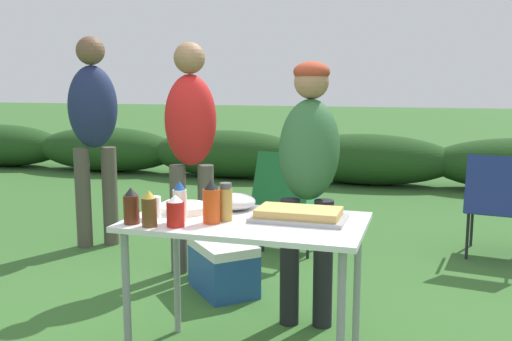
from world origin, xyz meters
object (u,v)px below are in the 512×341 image
(beer_bottle, at_px, (149,209))
(cooler_box, at_px, (223,267))
(paper_cup_stack, at_px, (152,207))
(spice_jar, at_px, (226,202))
(standing_person_in_olive_jacket, at_px, (191,137))
(camp_chair_near_hedge, at_px, (290,196))
(food_tray, at_px, (299,215))
(camp_chair_green_behind_table, at_px, (498,201))
(mayo_bottle, at_px, (180,202))
(standing_person_in_navy_coat, at_px, (309,161))
(standing_person_in_red_jacket, at_px, (94,122))
(hot_sauce_bottle, at_px, (211,202))
(mixing_bowl, at_px, (234,201))
(bbq_sauce_bottle, at_px, (131,206))
(plate_stack, at_px, (185,208))
(folding_table, at_px, (247,235))
(ketchup_bottle, at_px, (175,211))

(beer_bottle, relative_size, cooler_box, 0.29)
(paper_cup_stack, bearing_deg, spice_jar, 8.25)
(standing_person_in_olive_jacket, xyz_separation_m, camp_chair_near_hedge, (0.56, 0.70, -0.53))
(food_tray, bearing_deg, camp_chair_green_behind_table, 62.90)
(mayo_bottle, xyz_separation_m, spice_jar, (0.20, 0.07, -0.00))
(paper_cup_stack, xyz_separation_m, camp_chair_near_hedge, (0.18, 2.02, -0.32))
(standing_person_in_navy_coat, bearing_deg, standing_person_in_red_jacket, 146.83)
(spice_jar, bearing_deg, standing_person_in_navy_coat, 71.83)
(hot_sauce_bottle, distance_m, beer_bottle, 0.28)
(mixing_bowl, xyz_separation_m, camp_chair_near_hedge, (-0.13, 1.73, -0.31))
(mixing_bowl, relative_size, standing_person_in_red_jacket, 0.12)
(food_tray, bearing_deg, standing_person_in_red_jacket, 142.90)
(standing_person_in_navy_coat, xyz_separation_m, camp_chair_near_hedge, (-0.41, 1.24, -0.46))
(beer_bottle, bearing_deg, hot_sauce_bottle, 30.04)
(food_tray, relative_size, bbq_sauce_bottle, 2.60)
(mixing_bowl, bearing_deg, standing_person_in_navy_coat, 60.05)
(standing_person_in_olive_jacket, bearing_deg, plate_stack, -86.95)
(paper_cup_stack, xyz_separation_m, cooler_box, (-0.03, 1.03, -0.62))
(plate_stack, bearing_deg, food_tray, -0.36)
(food_tray, height_order, bbq_sauce_bottle, bbq_sauce_bottle)
(standing_person_in_navy_coat, distance_m, standing_person_in_olive_jacket, 1.11)
(folding_table, xyz_separation_m, standing_person_in_olive_jacket, (-0.81, 1.22, 0.33))
(food_tray, xyz_separation_m, cooler_box, (-0.70, 0.87, -0.60))
(mixing_bowl, xyz_separation_m, spice_jar, (0.04, -0.24, 0.05))
(paper_cup_stack, relative_size, ketchup_bottle, 0.70)
(standing_person_in_red_jacket, relative_size, camp_chair_green_behind_table, 2.10)
(plate_stack, bearing_deg, hot_sauce_bottle, -39.25)
(mixing_bowl, distance_m, standing_person_in_navy_coat, 0.58)
(camp_chair_near_hedge, bearing_deg, beer_bottle, -81.78)
(spice_jar, relative_size, standing_person_in_olive_jacket, 0.11)
(plate_stack, bearing_deg, cooler_box, 97.98)
(ketchup_bottle, bearing_deg, hot_sauce_bottle, 39.30)
(hot_sauce_bottle, relative_size, camp_chair_near_hedge, 0.24)
(ketchup_bottle, bearing_deg, beer_bottle, -163.38)
(camp_chair_green_behind_table, bearing_deg, cooler_box, -136.35)
(standing_person_in_olive_jacket, height_order, camp_chair_near_hedge, standing_person_in_olive_jacket)
(mixing_bowl, bearing_deg, hot_sauce_bottle, -91.12)
(mixing_bowl, relative_size, standing_person_in_navy_coat, 0.14)
(bbq_sauce_bottle, distance_m, beer_bottle, 0.10)
(camp_chair_near_hedge, bearing_deg, ketchup_bottle, -78.85)
(food_tray, xyz_separation_m, paper_cup_stack, (-0.67, -0.16, 0.02))
(hot_sauce_bottle, xyz_separation_m, standing_person_in_red_jacket, (-1.72, 1.75, 0.21))
(spice_jar, height_order, camp_chair_near_hedge, spice_jar)
(ketchup_bottle, relative_size, hot_sauce_bottle, 0.72)
(food_tray, distance_m, spice_jar, 0.34)
(camp_chair_near_hedge, bearing_deg, mayo_bottle, -79.45)
(camp_chair_near_hedge, bearing_deg, folding_table, -71.14)
(ketchup_bottle, height_order, standing_person_in_navy_coat, standing_person_in_navy_coat)
(beer_bottle, distance_m, standing_person_in_olive_jacket, 1.55)
(ketchup_bottle, distance_m, bbq_sauce_bottle, 0.21)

